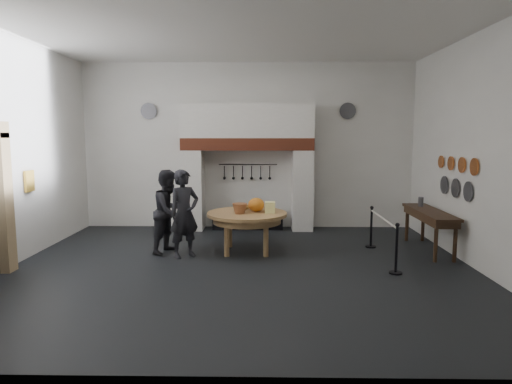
{
  "coord_description": "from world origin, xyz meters",
  "views": [
    {
      "loc": [
        0.45,
        -8.56,
        2.56
      ],
      "look_at": [
        0.27,
        1.05,
        1.35
      ],
      "focal_mm": 32.0,
      "sensor_mm": 36.0,
      "label": 1
    }
  ],
  "objects_px": {
    "iron_range": "(248,220)",
    "visitor_far": "(169,211)",
    "barrier_post_far": "(371,228)",
    "barrier_post_near": "(396,250)",
    "side_table": "(430,212)",
    "visitor_near": "(184,214)",
    "work_table": "(247,214)"
  },
  "relations": [
    {
      "from": "iron_range",
      "to": "visitor_near",
      "type": "distance_m",
      "value": 3.24
    },
    {
      "from": "visitor_far",
      "to": "barrier_post_near",
      "type": "xyz_separation_m",
      "value": [
        4.51,
        -1.51,
        -0.46
      ]
    },
    {
      "from": "side_table",
      "to": "work_table",
      "type": "bearing_deg",
      "value": -177.71
    },
    {
      "from": "work_table",
      "to": "visitor_far",
      "type": "distance_m",
      "value": 1.7
    },
    {
      "from": "visitor_far",
      "to": "side_table",
      "type": "distance_m",
      "value": 5.72
    },
    {
      "from": "barrier_post_far",
      "to": "side_table",
      "type": "bearing_deg",
      "value": -12.85
    },
    {
      "from": "work_table",
      "to": "barrier_post_far",
      "type": "distance_m",
      "value": 2.88
    },
    {
      "from": "barrier_post_near",
      "to": "barrier_post_far",
      "type": "bearing_deg",
      "value": 90.0
    },
    {
      "from": "iron_range",
      "to": "barrier_post_near",
      "type": "bearing_deg",
      "value": -54.38
    },
    {
      "from": "visitor_near",
      "to": "side_table",
      "type": "distance_m",
      "value": 5.36
    },
    {
      "from": "visitor_far",
      "to": "barrier_post_far",
      "type": "relative_size",
      "value": 2.01
    },
    {
      "from": "side_table",
      "to": "iron_range",
      "type": "bearing_deg",
      "value": 150.58
    },
    {
      "from": "work_table",
      "to": "visitor_near",
      "type": "height_order",
      "value": "visitor_near"
    },
    {
      "from": "visitor_near",
      "to": "barrier_post_far",
      "type": "height_order",
      "value": "visitor_near"
    },
    {
      "from": "visitor_near",
      "to": "visitor_far",
      "type": "relative_size",
      "value": 1.02
    },
    {
      "from": "barrier_post_near",
      "to": "barrier_post_far",
      "type": "distance_m",
      "value": 2.0
    },
    {
      "from": "barrier_post_near",
      "to": "side_table",
      "type": "bearing_deg",
      "value": 54.98
    },
    {
      "from": "work_table",
      "to": "side_table",
      "type": "height_order",
      "value": "side_table"
    },
    {
      "from": "side_table",
      "to": "barrier_post_far",
      "type": "bearing_deg",
      "value": 167.15
    },
    {
      "from": "iron_range",
      "to": "side_table",
      "type": "height_order",
      "value": "side_table"
    },
    {
      "from": "work_table",
      "to": "visitor_far",
      "type": "bearing_deg",
      "value": -178.19
    },
    {
      "from": "side_table",
      "to": "barrier_post_near",
      "type": "xyz_separation_m",
      "value": [
        -1.21,
        -1.72,
        -0.42
      ]
    },
    {
      "from": "iron_range",
      "to": "barrier_post_far",
      "type": "xyz_separation_m",
      "value": [
        2.89,
        -2.04,
        0.2
      ]
    },
    {
      "from": "visitor_far",
      "to": "barrier_post_far",
      "type": "bearing_deg",
      "value": -58.44
    },
    {
      "from": "visitor_near",
      "to": "visitor_far",
      "type": "height_order",
      "value": "visitor_near"
    },
    {
      "from": "iron_range",
      "to": "visitor_far",
      "type": "xyz_separation_m",
      "value": [
        -1.62,
        -2.53,
        0.66
      ]
    },
    {
      "from": "visitor_near",
      "to": "barrier_post_near",
      "type": "xyz_separation_m",
      "value": [
        4.11,
        -1.11,
        -0.47
      ]
    },
    {
      "from": "work_table",
      "to": "barrier_post_near",
      "type": "distance_m",
      "value": 3.25
    },
    {
      "from": "barrier_post_near",
      "to": "visitor_near",
      "type": "bearing_deg",
      "value": 164.9
    },
    {
      "from": "barrier_post_far",
      "to": "visitor_near",
      "type": "bearing_deg",
      "value": -167.79
    },
    {
      "from": "work_table",
      "to": "side_table",
      "type": "bearing_deg",
      "value": 2.29
    },
    {
      "from": "work_table",
      "to": "visitor_near",
      "type": "xyz_separation_m",
      "value": [
        -1.29,
        -0.45,
        0.08
      ]
    }
  ]
}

